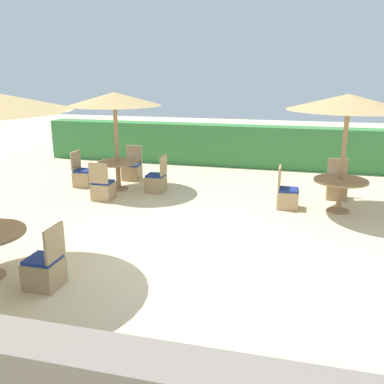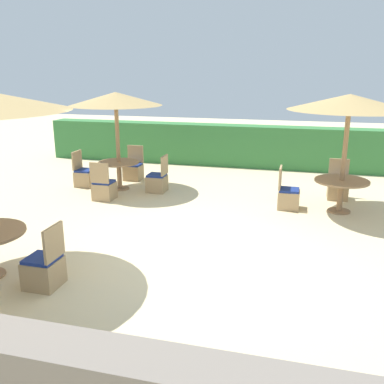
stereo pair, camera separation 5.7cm
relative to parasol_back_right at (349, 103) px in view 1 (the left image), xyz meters
name	(u,v)px [view 1 (the left image)]	position (x,y,z in m)	size (l,w,h in m)	color
ground_plane	(183,253)	(-2.68, -2.94, -2.32)	(40.00, 40.00, 0.00)	beige
hedge_row	(242,146)	(-2.68, 4.00, -1.68)	(13.00, 0.70, 1.29)	#387A3D
stone_border	(89,370)	(-2.68, -6.28, -2.07)	(10.00, 0.56, 0.50)	slate
parasol_back_right	(349,103)	(0.00, 0.00, 0.00)	(2.50, 2.50, 2.50)	#93704C
round_table_back_right	(340,186)	(0.00, 0.00, -1.75)	(1.14, 1.14, 0.71)	#93704C
patio_chair_back_right_west	(287,197)	(-1.09, -0.04, -2.06)	(0.46, 0.46, 0.93)	tan
patio_chair_back_right_north	(336,188)	(0.02, 1.02, -2.06)	(0.46, 0.46, 0.93)	tan
parasol_back_left	(114,99)	(-5.35, 0.48, -0.06)	(2.28, 2.28, 2.44)	#93704C
round_table_back_left	(118,168)	(-5.35, 0.48, -1.77)	(1.03, 1.03, 0.72)	#93704C
patio_chair_back_left_west	(83,177)	(-6.36, 0.52, -2.06)	(0.46, 0.46, 0.93)	tan
patio_chair_back_left_south	(103,189)	(-5.33, -0.46, -2.06)	(0.46, 0.46, 0.93)	tan
patio_chair_back_left_east	(156,181)	(-4.33, 0.50, -2.06)	(0.46, 0.46, 0.93)	tan
patio_chair_back_left_north	(132,170)	(-5.39, 1.50, -2.06)	(0.46, 0.46, 0.93)	tan
patio_chair_front_left_east	(45,270)	(-4.26, -4.54, -2.06)	(0.46, 0.46, 0.93)	tan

